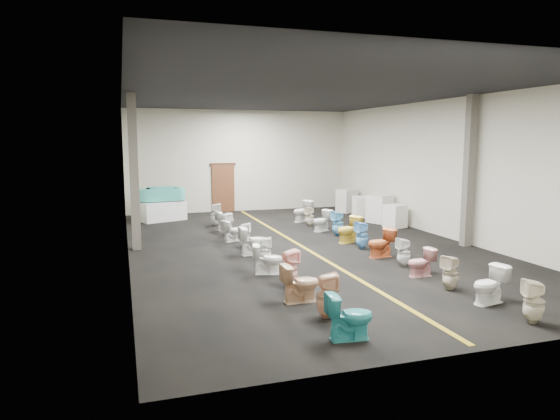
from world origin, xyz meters
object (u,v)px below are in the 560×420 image
at_px(appliance_crate_b, 380,209).
at_px(toilet_left_5, 265,250).
at_px(toilet_left_3, 289,268).
at_px(toilet_left_1, 326,296).
at_px(toilet_left_0, 350,316).
at_px(toilet_right_10, 310,216).
at_px(toilet_right_2, 451,273).
at_px(bathtub, 162,194).
at_px(toilet_left_7, 245,235).
at_px(toilet_right_0, 534,302).
at_px(toilet_right_3, 421,262).
at_px(toilet_right_6, 362,235).
at_px(toilet_left_10, 225,221).
at_px(display_table, 162,211).
at_px(toilet_left_4, 268,259).
at_px(toilet_right_11, 302,211).
at_px(appliance_crate_c, 363,207).
at_px(toilet_left_9, 226,224).
at_px(toilet_right_9, 322,221).
at_px(toilet_right_7, 349,230).
at_px(toilet_left_2, 300,283).
at_px(toilet_right_5, 381,243).
at_px(toilet_right_4, 404,252).
at_px(toilet_left_8, 232,231).
at_px(toilet_right_8, 338,223).
at_px(toilet_left_11, 215,214).
at_px(appliance_crate_a, 395,216).
at_px(toilet_right_1, 490,285).
at_px(toilet_left_6, 253,241).
at_px(appliance_crate_d, 347,201).

distance_m(appliance_crate_b, toilet_left_5, 7.78).
bearing_deg(toilet_left_3, toilet_left_1, 172.50).
xyz_separation_m(toilet_left_0, toilet_right_10, (3.22, 10.17, -0.02)).
height_order(toilet_left_1, toilet_right_2, toilet_left_1).
bearing_deg(appliance_crate_b, bathtub, 159.29).
height_order(toilet_left_7, toilet_right_0, toilet_right_0).
relative_size(toilet_right_3, toilet_right_6, 0.82).
height_order(toilet_left_7, toilet_left_10, toilet_left_7).
bearing_deg(display_table, toilet_left_4, -78.89).
bearing_deg(toilet_left_10, toilet_right_0, -179.30).
distance_m(toilet_right_2, toilet_right_11, 9.42).
distance_m(appliance_crate_c, toilet_right_2, 10.16).
bearing_deg(toilet_left_9, toilet_right_3, -176.82).
bearing_deg(toilet_left_0, toilet_right_9, -14.43).
xyz_separation_m(toilet_left_1, toilet_right_7, (3.26, 5.96, 0.00)).
height_order(toilet_left_2, toilet_right_5, toilet_right_5).
height_order(toilet_left_0, toilet_left_9, toilet_left_0).
bearing_deg(toilet_right_4, toilet_right_10, -176.61).
bearing_deg(toilet_left_7, toilet_right_6, -88.30).
xyz_separation_m(toilet_left_8, toilet_right_7, (3.41, -1.32, 0.07)).
bearing_deg(toilet_left_2, appliance_crate_c, -34.38).
relative_size(bathtub, toilet_right_7, 2.24).
height_order(toilet_right_8, toilet_right_9, toilet_right_8).
relative_size(toilet_left_2, toilet_left_9, 1.01).
xyz_separation_m(toilet_left_11, toilet_right_6, (3.37, -5.31, -0.01)).
distance_m(toilet_left_5, toilet_right_9, 4.98).
height_order(toilet_left_2, toilet_right_2, toilet_left_2).
relative_size(appliance_crate_a, toilet_right_4, 1.14).
distance_m(toilet_left_4, toilet_right_8, 5.28).
bearing_deg(toilet_right_9, toilet_left_4, -58.92).
height_order(toilet_left_4, toilet_left_10, toilet_left_4).
distance_m(toilet_right_0, toilet_right_1, 1.11).
bearing_deg(toilet_left_4, toilet_right_3, -96.55).
height_order(appliance_crate_c, toilet_left_3, appliance_crate_c).
bearing_deg(toilet_right_9, toilet_right_1, -23.10).
bearing_deg(toilet_right_9, appliance_crate_c, 106.71).
bearing_deg(toilet_right_7, toilet_left_6, -95.56).
height_order(toilet_right_5, toilet_right_8, toilet_right_8).
xyz_separation_m(toilet_right_8, toilet_right_9, (-0.19, 0.95, -0.05)).
relative_size(appliance_crate_d, toilet_left_1, 1.23).
bearing_deg(toilet_left_2, toilet_right_8, -31.38).
distance_m(toilet_left_6, toilet_right_3, 4.62).
bearing_deg(display_table, toilet_left_10, -55.53).
bearing_deg(toilet_right_5, toilet_right_6, 170.64).
xyz_separation_m(toilet_right_0, toilet_right_2, (-0.15, 2.10, -0.01)).
bearing_deg(toilet_right_11, toilet_right_4, -23.18).
relative_size(toilet_left_2, toilet_left_11, 0.91).
xyz_separation_m(appliance_crate_d, toilet_right_2, (-2.90, -11.33, -0.13)).
xyz_separation_m(toilet_right_5, toilet_right_10, (-0.05, 5.26, -0.03)).
height_order(bathtub, appliance_crate_b, bathtub).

